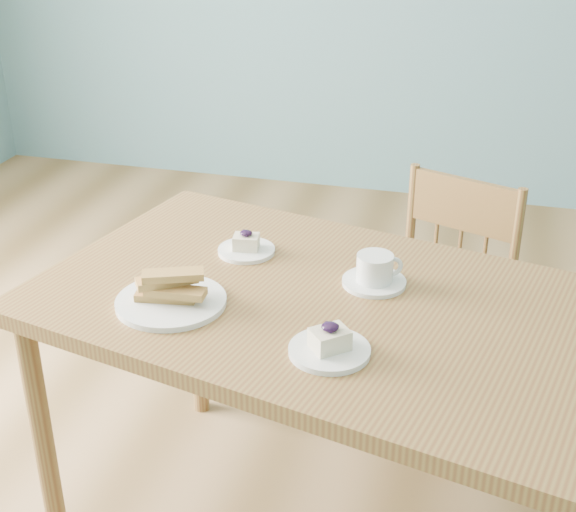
{
  "coord_description": "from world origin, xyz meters",
  "views": [
    {
      "loc": [
        0.33,
        -1.59,
        1.63
      ],
      "look_at": [
        -0.09,
        -0.0,
        0.82
      ],
      "focal_mm": 50.0,
      "sensor_mm": 36.0,
      "label": 1
    }
  ],
  "objects": [
    {
      "name": "dining_table",
      "position": [
        0.04,
        -0.05,
        0.67
      ],
      "size": [
        1.53,
        1.08,
        0.74
      ],
      "rotation": [
        0.0,
        0.0,
        -0.23
      ],
      "color": "olive",
      "rests_on": "ground"
    },
    {
      "name": "room",
      "position": [
        0.0,
        0.0,
        1.35
      ],
      "size": [
        5.01,
        5.01,
        2.71
      ],
      "color": "#987247",
      "rests_on": "ground"
    },
    {
      "name": "cheesecake_plate_near",
      "position": [
        0.06,
        -0.26,
        0.76
      ],
      "size": [
        0.17,
        0.17,
        0.07
      ],
      "rotation": [
        0.0,
        0.0,
        0.72
      ],
      "color": "silver",
      "rests_on": "dining_table"
    },
    {
      "name": "biscotti_plate",
      "position": [
        -0.32,
        -0.16,
        0.77
      ],
      "size": [
        0.25,
        0.25,
        0.08
      ],
      "rotation": [
        0.0,
        0.0,
        0.2
      ],
      "color": "silver",
      "rests_on": "dining_table"
    },
    {
      "name": "dining_chair",
      "position": [
        0.23,
        0.53,
        0.41
      ],
      "size": [
        0.47,
        0.46,
        0.81
      ],
      "rotation": [
        0.0,
        0.0,
        -0.36
      ],
      "color": "olive",
      "rests_on": "ground"
    },
    {
      "name": "cheesecake_plate_far",
      "position": [
        -0.24,
        0.13,
        0.76
      ],
      "size": [
        0.14,
        0.14,
        0.06
      ],
      "rotation": [
        0.0,
        0.0,
        0.15
      ],
      "color": "silver",
      "rests_on": "dining_table"
    },
    {
      "name": "coffee_cup",
      "position": [
        0.1,
        0.05,
        0.77
      ],
      "size": [
        0.15,
        0.15,
        0.07
      ],
      "rotation": [
        0.0,
        0.0,
        0.41
      ],
      "color": "silver",
      "rests_on": "dining_table"
    }
  ]
}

